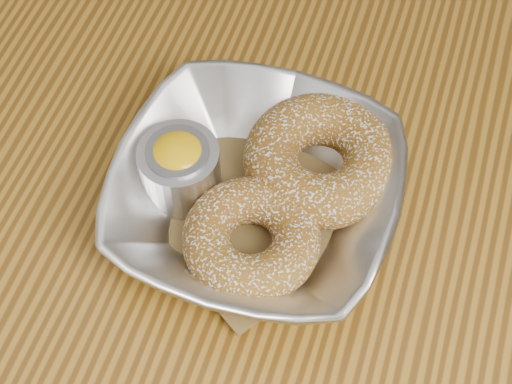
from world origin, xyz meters
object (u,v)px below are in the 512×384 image
(donut_back, at_px, (321,159))
(donut_front, at_px, (251,239))
(table, at_px, (255,257))
(serving_bowl, at_px, (256,195))
(ramekin, at_px, (180,167))

(donut_back, relative_size, donut_front, 1.18)
(table, relative_size, serving_bowl, 5.80)
(donut_back, height_order, donut_front, donut_back)
(serving_bowl, distance_m, donut_back, 0.06)
(table, xyz_separation_m, donut_front, (0.01, -0.05, 0.13))
(table, distance_m, serving_bowl, 0.12)
(donut_front, height_order, ramekin, ramekin)
(table, xyz_separation_m, ramekin, (-0.05, -0.01, 0.13))
(table, height_order, donut_back, donut_back)
(table, bearing_deg, donut_front, -74.28)
(donut_front, bearing_deg, serving_bowl, 102.94)
(serving_bowl, relative_size, donut_front, 2.12)
(donut_back, relative_size, ramekin, 1.93)
(table, height_order, donut_front, donut_front)
(serving_bowl, bearing_deg, ramekin, 179.87)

